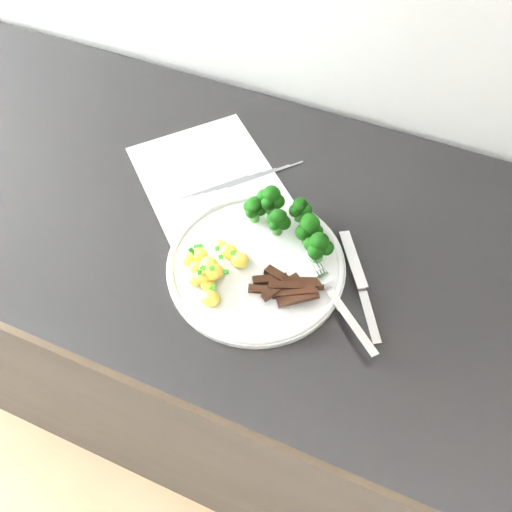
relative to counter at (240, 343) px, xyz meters
name	(u,v)px	position (x,y,z in m)	size (l,w,h in m)	color
counter	(240,343)	(0.00, 0.00, 0.00)	(2.37, 0.59, 0.89)	black
recipe_paper	(214,188)	(-0.06, 0.05, 0.45)	(0.36, 0.36, 0.00)	silver
plate	(256,265)	(0.07, -0.07, 0.45)	(0.26, 0.26, 0.02)	white
broccoli	(291,220)	(0.09, 0.00, 0.49)	(0.15, 0.09, 0.06)	#2C6820
potatoes	(211,269)	(0.02, -0.11, 0.47)	(0.09, 0.11, 0.04)	#FFE54F
beef_strips	(288,287)	(0.13, -0.09, 0.46)	(0.10, 0.07, 0.02)	black
fork	(341,305)	(0.20, -0.09, 0.46)	(0.15, 0.13, 0.02)	silver
knife	(364,298)	(0.23, -0.06, 0.45)	(0.11, 0.17, 0.02)	silver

